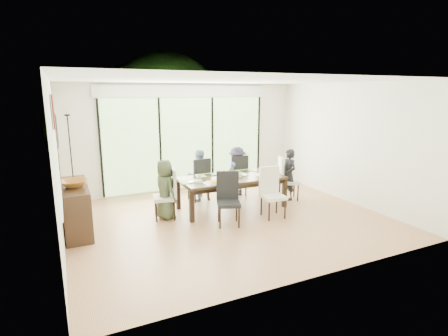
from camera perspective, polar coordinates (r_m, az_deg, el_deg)
name	(u,v)px	position (r m, az deg, el deg)	size (l,w,h in m)	color
floor	(229,220)	(7.04, 0.87, -8.41)	(6.00, 5.00, 0.01)	#985E3C
ceiling	(230,80)	(6.59, 0.95, 14.20)	(6.00, 5.00, 0.01)	white
wall_back	(186,137)	(8.98, -6.16, 4.99)	(6.00, 0.02, 2.70)	silver
wall_front	(316,183)	(4.61, 14.73, -2.42)	(6.00, 0.02, 2.70)	silver
wall_left	(56,167)	(6.03, -25.75, 0.18)	(0.02, 5.00, 2.70)	silver
wall_right	(348,143)	(8.44, 19.66, 3.86)	(0.02, 5.00, 2.70)	beige
glass_doors	(187,143)	(8.97, -6.05, 4.01)	(4.20, 0.02, 2.30)	#598C3F
blinds_header	(186,91)	(8.86, -6.22, 12.35)	(4.40, 0.06, 0.28)	white
mullion_a	(101,149)	(8.51, -19.51, 2.92)	(0.05, 0.04, 2.30)	black
mullion_b	(160,145)	(8.75, -10.37, 3.67)	(0.05, 0.04, 2.30)	black
mullion_c	(212,142)	(9.21, -1.90, 4.29)	(0.05, 0.04, 2.30)	black
mullion_d	(258,139)	(9.84, 5.64, 4.76)	(0.05, 0.04, 2.30)	black
side_window	(58,173)	(4.82, -25.47, -0.76)	(0.02, 0.90, 1.00)	#8CAD7F
deck	(177,182)	(10.08, -7.63, -2.35)	(6.00, 1.80, 0.10)	#523123
rail_top	(169,157)	(10.70, -9.02, 1.76)	(6.00, 0.08, 0.06)	brown
foliage_left	(100,127)	(11.22, -19.55, 6.28)	(3.20, 3.20, 3.20)	#14380F
foliage_mid	(165,112)	(12.19, -9.54, 8.95)	(4.00, 4.00, 4.00)	#14380F
foliage_right	(223,128)	(12.11, -0.12, 6.53)	(2.80, 2.80, 2.80)	#14380F
foliage_far	(132,117)	(12.66, -14.78, 8.02)	(3.60, 3.60, 3.60)	#14380F
table_top	(232,178)	(7.52, 1.29, -1.69)	(2.23, 1.02, 0.06)	black
table_apron	(232,182)	(7.54, 1.29, -2.30)	(2.04, 0.83, 0.09)	black
table_leg_fl	(192,206)	(6.83, -5.28, -6.24)	(0.08, 0.08, 0.64)	black
table_leg_fr	(285,193)	(7.79, 9.85, -4.02)	(0.08, 0.08, 0.64)	black
table_leg_bl	(178,195)	(7.61, -7.50, -4.34)	(0.08, 0.08, 0.64)	black
table_leg_br	(264,184)	(8.48, 6.54, -2.56)	(0.08, 0.08, 0.64)	black
chair_left_end	(164,194)	(7.05, -9.73, -4.17)	(0.43, 0.43, 1.02)	beige
chair_right_end	(289,178)	(8.32, 10.59, -1.64)	(0.43, 0.43, 1.02)	silver
chair_far_left	(198,179)	(8.14, -4.22, -1.77)	(0.43, 0.43, 1.02)	black
chair_far_right	(237,175)	(8.54, 2.06, -1.07)	(0.43, 0.43, 1.02)	black
chair_near_left	(229,199)	(6.60, 0.76, -5.13)	(0.43, 0.43, 1.02)	black
chair_near_right	(273,193)	(7.08, 8.08, -4.04)	(0.43, 0.43, 1.02)	white
person_left_end	(165,189)	(7.03, -9.60, -3.46)	(0.56, 0.35, 1.20)	#3C4931
person_right_end	(289,175)	(8.28, 10.50, -1.07)	(0.56, 0.35, 1.20)	black
person_far_left	(199,175)	(8.10, -4.18, -1.19)	(0.56, 0.35, 1.20)	#809BB9
person_far_right	(237,171)	(8.50, 2.13, -0.52)	(0.56, 0.35, 1.20)	#241E2E
placemat_left	(190,182)	(7.15, -5.54, -2.23)	(0.41, 0.30, 0.01)	#94C446
placemat_right	(269,173)	(7.97, 7.42, -0.75)	(0.41, 0.30, 0.01)	olive
placemat_far_l	(206,175)	(7.69, -3.04, -1.15)	(0.41, 0.30, 0.01)	#91C044
placemat_far_r	(245,171)	(8.11, 3.52, -0.45)	(0.41, 0.30, 0.01)	#83B741
placemat_paper	(214,183)	(7.03, -1.64, -2.45)	(0.41, 0.30, 0.01)	white
tablet_far_l	(211,175)	(7.68, -2.21, -1.10)	(0.24, 0.17, 0.01)	black
tablet_far_r	(245,171)	(8.04, 3.38, -0.50)	(0.22, 0.16, 0.01)	black
papers	(261,174)	(7.80, 6.07, -1.01)	(0.28, 0.20, 0.00)	white
platter_base	(214,182)	(7.02, -1.64, -2.34)	(0.24, 0.24, 0.02)	white
platter_snacks	(214,181)	(7.02, -1.64, -2.20)	(0.19, 0.19, 0.01)	orange
vase	(233,174)	(7.57, 1.47, -0.95)	(0.07, 0.07, 0.11)	silver
hyacinth_stems	(233,169)	(7.54, 1.47, -0.13)	(0.04, 0.04, 0.15)	#337226
hyacinth_blooms	(233,165)	(7.52, 1.48, 0.56)	(0.10, 0.10, 0.10)	#5A4DC0
laptop	(197,182)	(7.09, -4.51, -2.26)	(0.31, 0.20, 0.02)	silver
cup_a	(199,177)	(7.36, -4.11, -1.44)	(0.11, 0.11, 0.09)	white
cup_b	(240,175)	(7.48, 2.67, -1.21)	(0.09, 0.09, 0.09)	white
cup_c	(261,171)	(7.97, 6.14, -0.42)	(0.11, 0.11, 0.09)	white
book	(241,175)	(7.67, 2.80, -1.15)	(0.15, 0.21, 0.02)	white
sideboard	(76,208)	(6.91, -22.95, -6.01)	(0.43, 1.53, 0.86)	black
bowl	(74,183)	(6.69, -23.26, -2.29)	(0.46, 0.46, 0.11)	#996321
candlestick_base	(73,179)	(7.13, -23.39, -1.73)	(0.10, 0.10, 0.04)	black
candlestick_shaft	(70,148)	(7.02, -23.81, 3.06)	(0.02, 0.02, 1.20)	black
candlestick_pan	(67,115)	(6.96, -24.24, 7.89)	(0.10, 0.10, 0.03)	black
candle	(67,112)	(6.96, -24.28, 8.37)	(0.03, 0.03, 0.10)	silver
tapestry	(56,141)	(6.37, -25.68, 3.98)	(0.02, 1.00, 1.50)	maroon
art_frame	(56,130)	(7.65, -25.71, 5.58)	(0.03, 0.55, 0.65)	black
art_canvas	(57,130)	(7.65, -25.56, 5.59)	(0.01, 0.45, 0.55)	#1A5556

